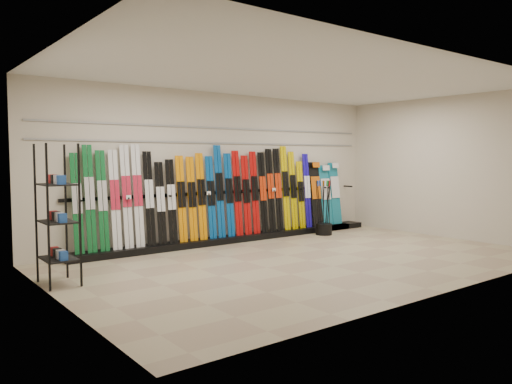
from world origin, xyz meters
TOP-DOWN VIEW (x-y plane):
  - floor at (0.00, 0.00)m, footprint 8.00×8.00m
  - back_wall at (0.00, 2.50)m, footprint 8.00×0.00m
  - left_wall at (-4.00, 0.00)m, footprint 0.00×5.00m
  - right_wall at (4.00, 0.00)m, footprint 0.00×5.00m
  - ceiling at (0.00, 0.00)m, footprint 8.00×8.00m
  - ski_rack_base at (0.22, 2.28)m, footprint 8.00×0.40m
  - skis at (-0.45, 2.32)m, footprint 5.36×0.21m
  - snowboards at (2.76, 2.35)m, footprint 0.94×0.23m
  - accessory_rack at (-3.75, 0.93)m, footprint 0.40×0.60m
  - pole_bin at (2.17, 1.81)m, footprint 0.36×0.36m
  - ski_poles at (2.19, 1.80)m, footprint 0.38×0.30m
  - slatwall_rail_0 at (0.00, 2.48)m, footprint 7.60×0.02m
  - slatwall_rail_1 at (0.00, 2.48)m, footprint 7.60×0.02m

SIDE VIEW (x-z plane):
  - floor at x=0.00m, z-range 0.00..0.00m
  - ski_rack_base at x=0.22m, z-range 0.00..0.12m
  - pole_bin at x=2.17m, z-range 0.00..0.25m
  - ski_poles at x=2.19m, z-range 0.02..1.20m
  - snowboards at x=2.76m, z-range 0.10..1.58m
  - accessory_rack at x=-3.75m, z-range 0.00..1.89m
  - skis at x=-0.45m, z-range 0.05..1.89m
  - back_wall at x=0.00m, z-range -2.50..5.50m
  - left_wall at x=-4.00m, z-range -1.00..4.00m
  - right_wall at x=4.00m, z-range -1.00..4.00m
  - slatwall_rail_0 at x=0.00m, z-range 1.98..2.02m
  - slatwall_rail_1 at x=0.00m, z-range 2.28..2.31m
  - ceiling at x=0.00m, z-range 3.00..3.00m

